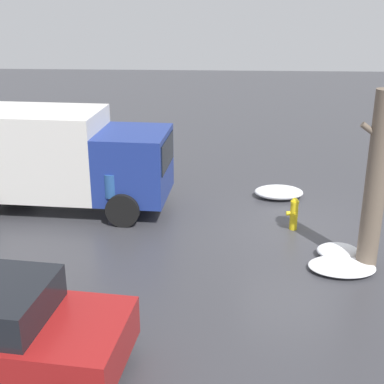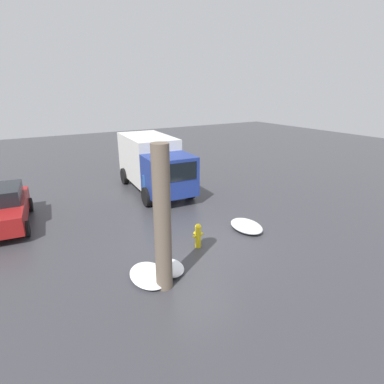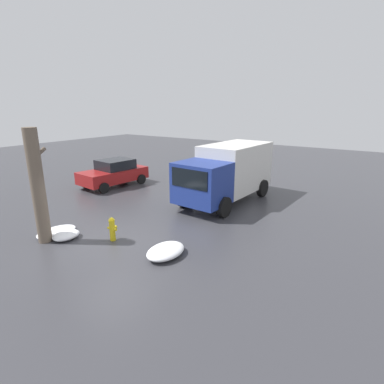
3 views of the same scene
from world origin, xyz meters
name	(u,v)px [view 1 (image 1 of 3)]	position (x,y,z in m)	size (l,w,h in m)	color
ground_plane	(293,229)	(0.00, 0.00, 0.00)	(60.00, 60.00, 0.00)	#38383D
fire_hydrant	(294,213)	(0.00, 0.00, 0.45)	(0.31, 0.41, 0.87)	yellow
tree_trunk	(376,183)	(-1.39, 1.95, 2.01)	(0.69, 0.45, 3.99)	#6B5B4C
delivery_truck	(58,156)	(6.47, -1.22, 1.52)	(6.07, 2.80, 2.80)	navy
pedestrian	(111,193)	(4.77, -0.11, 0.88)	(0.35, 0.35, 1.61)	#23232D
parked_car	(1,328)	(5.37, 5.83, 0.79)	(4.12, 2.43, 1.57)	maroon
snow_pile_by_hydrant	(338,251)	(-0.85, 1.51, 0.14)	(0.99, 0.78, 0.28)	white
snow_pile_curbside	(279,192)	(0.15, -2.30, 0.17)	(1.46, 1.02, 0.33)	white
snow_pile_by_tree	(342,267)	(-0.81, 2.17, 0.10)	(1.49, 1.04, 0.19)	white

